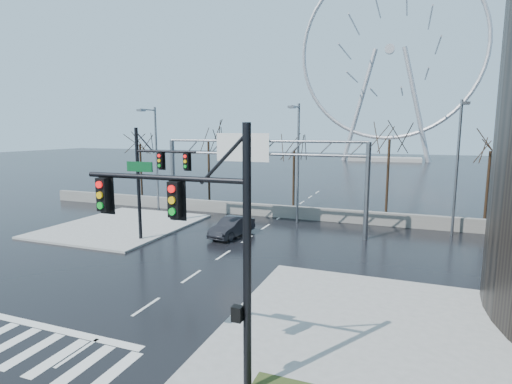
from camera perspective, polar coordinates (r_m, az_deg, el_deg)
The scene contains 17 objects.
ground at distance 19.18m, azimuth -15.40°, elevation -15.51°, with size 260.00×260.00×0.00m, color black.
sidewalk_right_ext at distance 17.76m, azimuth 17.69°, elevation -17.39°, with size 12.00×10.00×0.15m, color gray.
sidewalk_far at distance 34.64m, azimuth -18.46°, elevation -4.57°, with size 10.00×12.00×0.15m, color gray.
barrier_wall at distance 36.32m, azimuth 3.46°, elevation -2.76°, with size 52.00×0.50×1.10m, color slate.
signal_mast_near at distance 11.70m, azimuth -7.57°, elevation -5.70°, with size 5.52×0.41×8.00m.
signal_mast_far at distance 28.38m, azimuth -14.74°, elevation 2.49°, with size 4.72×0.41×8.00m.
sign_gantry at distance 31.06m, azimuth 0.09°, elevation 3.94°, with size 16.36×0.40×7.60m.
streetlight_left at distance 39.33m, azimuth -14.33°, elevation 5.71°, with size 0.50×2.55×10.00m.
streetlight_mid at distance 33.33m, azimuth 5.89°, elevation 5.44°, with size 0.50×2.55×10.00m.
streetlight_right at distance 32.40m, azimuth 26.92°, elevation 4.45°, with size 0.50×2.55×10.00m.
tree_far_left at distance 47.58m, azimuth -16.22°, elevation 5.73°, with size 3.50×3.50×7.00m.
tree_left at distance 42.33m, azimuth -6.80°, elevation 6.23°, with size 3.75×3.75×7.50m.
tree_center at distance 40.00m, azimuth 5.45°, elevation 4.96°, with size 3.25×3.25×6.50m.
tree_right at distance 37.56m, azimuth 18.48°, elevation 5.90°, with size 3.90×3.90×7.80m.
tree_far_right at distance 38.61m, azimuth 30.42°, elevation 4.03°, with size 3.40×3.40×6.80m.
ferris_wheel at distance 110.67m, azimuth 18.53°, elevation 17.84°, with size 45.00×6.00×50.91m.
car at distance 29.77m, azimuth -3.45°, elevation -5.00°, with size 1.52×4.36×1.44m, color black.
Camera 1 is at (10.56, -14.00, 7.77)m, focal length 28.00 mm.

